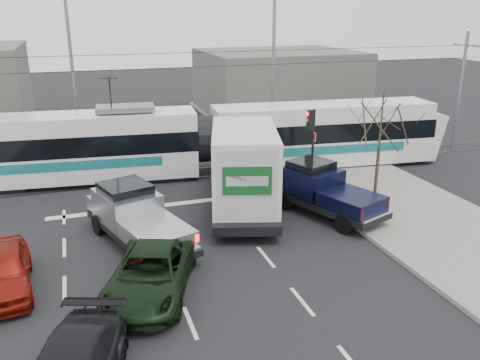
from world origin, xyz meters
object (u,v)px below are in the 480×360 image
object	(u,v)px
bare_tree	(381,124)
silver_pickup	(135,216)
green_car	(151,273)
street_lamp_near	(270,63)
box_truck	(244,169)
navy_pickup	(322,189)
street_lamp_far	(69,67)
red_car	(3,270)
traffic_signal	(311,130)
tram	(204,140)

from	to	relation	value
bare_tree	silver_pickup	xyz separation A→B (m)	(-10.02, 0.23, -2.77)
bare_tree	green_car	size ratio (longest dim) A/B	1.02
silver_pickup	street_lamp_near	bearing A→B (deg)	31.50
box_truck	navy_pickup	size ratio (longest dim) A/B	1.45
street_lamp_far	red_car	size ratio (longest dim) A/B	2.24
traffic_signal	street_lamp_near	bearing A→B (deg)	83.59
bare_tree	box_truck	xyz separation A→B (m)	(-5.23, 1.91, -1.96)
box_truck	red_car	world-z (taller)	box_truck
traffic_signal	navy_pickup	size ratio (longest dim) A/B	0.66
street_lamp_near	tram	world-z (taller)	street_lamp_near
street_lamp_near	street_lamp_far	bearing A→B (deg)	170.13
navy_pickup	red_car	distance (m)	12.37
street_lamp_far	tram	bearing A→B (deg)	-44.49
bare_tree	red_car	size ratio (longest dim) A/B	1.24
box_truck	green_car	size ratio (longest dim) A/B	1.60
street_lamp_near	tram	size ratio (longest dim) A/B	0.36
tram	red_car	bearing A→B (deg)	-127.30
bare_tree	street_lamp_far	world-z (taller)	street_lamp_far
silver_pickup	street_lamp_far	bearing A→B (deg)	79.88
navy_pickup	green_car	bearing A→B (deg)	-173.77
bare_tree	green_car	xyz separation A→B (m)	(-10.05, -3.57, -3.11)
street_lamp_far	red_car	world-z (taller)	street_lamp_far
green_car	red_car	bearing A→B (deg)	-179.07
tram	red_car	distance (m)	12.91
red_car	tram	bearing A→B (deg)	42.84
traffic_signal	box_truck	xyz separation A→B (m)	(-4.10, -2.09, -0.91)
bare_tree	navy_pickup	world-z (taller)	bare_tree
silver_pickup	red_car	xyz separation A→B (m)	(-4.30, -2.25, -0.34)
traffic_signal	silver_pickup	xyz separation A→B (m)	(-8.89, -3.77, -1.72)
street_lamp_near	street_lamp_far	size ratio (longest dim) A/B	1.00
green_car	street_lamp_near	bearing A→B (deg)	77.88
bare_tree	silver_pickup	size ratio (longest dim) A/B	0.84
bare_tree	green_car	distance (m)	11.11
street_lamp_near	silver_pickup	bearing A→B (deg)	-130.81
bare_tree	box_truck	bearing A→B (deg)	159.94
traffic_signal	street_lamp_near	xyz separation A→B (m)	(0.84, 7.50, 2.37)
tram	navy_pickup	world-z (taller)	tram
street_lamp_near	green_car	size ratio (longest dim) A/B	1.84
bare_tree	street_lamp_far	xyz separation A→B (m)	(-11.79, 13.50, 1.32)
bare_tree	street_lamp_far	distance (m)	17.97
traffic_signal	street_lamp_near	world-z (taller)	street_lamp_near
street_lamp_far	navy_pickup	bearing A→B (deg)	-53.60
box_truck	street_lamp_far	bearing A→B (deg)	135.96
silver_pickup	green_car	distance (m)	3.81
traffic_signal	street_lamp_far	bearing A→B (deg)	138.28
street_lamp_near	navy_pickup	size ratio (longest dim) A/B	1.66
street_lamp_near	silver_pickup	distance (m)	15.45
bare_tree	street_lamp_near	bearing A→B (deg)	91.42
box_truck	green_car	bearing A→B (deg)	-114.88
traffic_signal	red_car	world-z (taller)	traffic_signal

